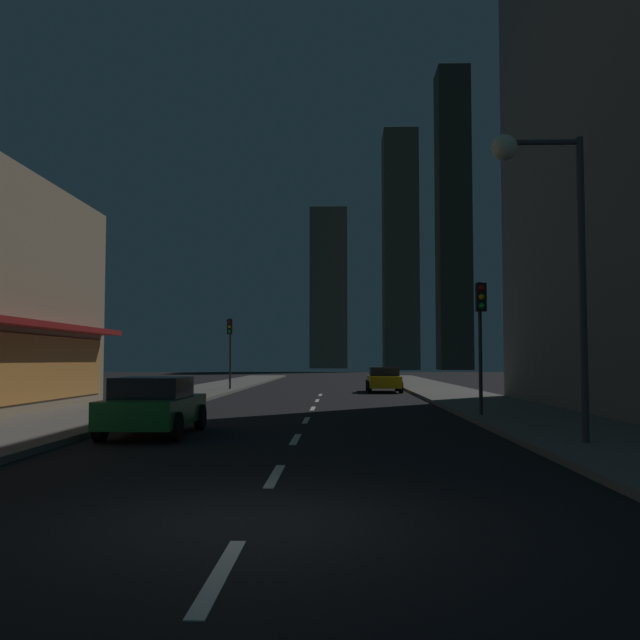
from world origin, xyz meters
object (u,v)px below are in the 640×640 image
(car_parked_near, at_px, (154,405))
(traffic_light_near_right, at_px, (481,318))
(traffic_light_far_left, at_px, (230,338))
(car_parked_far, at_px, (384,379))
(street_lamp_right, at_px, (542,211))
(fire_hydrant_far_left, at_px, (167,395))

(car_parked_near, xyz_separation_m, traffic_light_near_right, (9.10, 4.73, 2.45))
(car_parked_near, relative_size, traffic_light_far_left, 1.01)
(traffic_light_near_right, bearing_deg, car_parked_far, 95.79)
(car_parked_near, distance_m, traffic_light_near_right, 10.55)
(traffic_light_near_right, xyz_separation_m, street_lamp_right, (-0.12, -7.25, 1.87))
(car_parked_near, xyz_separation_m, fire_hydrant_far_left, (-2.30, 10.60, -0.29))
(traffic_light_near_right, bearing_deg, car_parked_near, -152.52)
(traffic_light_far_left, distance_m, street_lamp_right, 28.72)
(car_parked_far, relative_size, traffic_light_far_left, 1.01)
(car_parked_far, xyz_separation_m, fire_hydrant_far_left, (-9.50, -12.87, -0.29))
(traffic_light_near_right, distance_m, traffic_light_far_left, 22.19)
(fire_hydrant_far_left, height_order, traffic_light_near_right, traffic_light_near_right)
(car_parked_near, distance_m, street_lamp_right, 10.28)
(car_parked_far, distance_m, traffic_light_near_right, 18.99)
(traffic_light_near_right, xyz_separation_m, traffic_light_far_left, (-11.00, 19.27, 0.00))
(traffic_light_far_left, relative_size, street_lamp_right, 0.64)
(fire_hydrant_far_left, xyz_separation_m, street_lamp_right, (11.28, -13.11, 4.61))
(car_parked_near, height_order, fire_hydrant_far_left, car_parked_near)
(traffic_light_near_right, height_order, traffic_light_far_left, same)
(traffic_light_near_right, bearing_deg, street_lamp_right, -90.95)
(car_parked_near, bearing_deg, street_lamp_right, -15.64)
(traffic_light_near_right, bearing_deg, traffic_light_far_left, 119.72)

